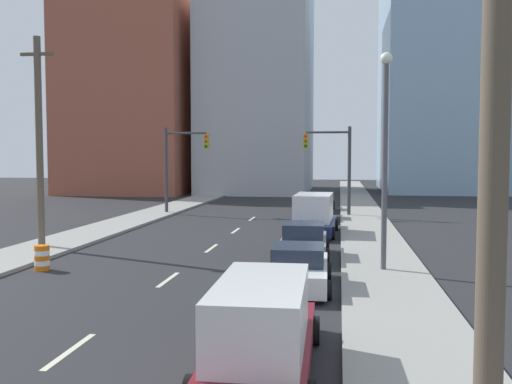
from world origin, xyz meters
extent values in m
cube|color=gray|center=(-7.58, 45.58, 0.08)|extent=(3.14, 91.17, 0.15)
cube|color=gray|center=(7.58, 45.58, 0.08)|extent=(3.14, 91.17, 0.15)
cube|color=beige|center=(0.00, 9.37, 0.00)|extent=(0.16, 2.40, 0.01)
cube|color=beige|center=(0.00, 16.74, 0.00)|extent=(0.16, 2.40, 0.01)
cube|color=beige|center=(0.00, 23.58, 0.00)|extent=(0.16, 2.40, 0.01)
cube|color=beige|center=(0.00, 29.88, 0.00)|extent=(0.16, 2.40, 0.01)
cube|color=beige|center=(0.00, 36.11, 0.00)|extent=(0.16, 2.40, 0.01)
cube|color=#9E513D|center=(-17.94, 62.60, 10.85)|extent=(14.00, 16.00, 21.69)
cube|color=#A8A8AD|center=(-3.69, 66.60, 14.10)|extent=(12.00, 20.00, 28.20)
cube|color=#8CADC6|center=(17.66, 70.60, 20.86)|extent=(13.00, 20.00, 41.72)
cylinder|color=#38383D|center=(-6.78, 38.38, 3.19)|extent=(0.24, 0.24, 6.38)
cylinder|color=#38383D|center=(-5.24, 38.38, 5.98)|extent=(3.07, 0.16, 0.16)
cube|color=#B79319|center=(-3.70, 38.38, 5.35)|extent=(0.34, 0.32, 1.10)
cylinder|color=red|center=(-3.70, 38.21, 5.69)|extent=(0.22, 0.04, 0.22)
cylinder|color=#593F0C|center=(-3.70, 38.21, 5.35)|extent=(0.22, 0.04, 0.22)
cylinder|color=#0C3F14|center=(-3.70, 38.21, 5.01)|extent=(0.22, 0.04, 0.22)
cylinder|color=#38383D|center=(6.60, 38.38, 3.19)|extent=(0.24, 0.24, 6.38)
cylinder|color=#38383D|center=(5.07, 38.38, 5.98)|extent=(3.07, 0.16, 0.16)
cube|color=#B79319|center=(3.53, 38.38, 5.35)|extent=(0.34, 0.32, 1.10)
cylinder|color=red|center=(3.53, 38.21, 5.69)|extent=(0.22, 0.04, 0.22)
cylinder|color=#593F0C|center=(3.53, 38.21, 5.35)|extent=(0.22, 0.04, 0.22)
cylinder|color=#0C3F14|center=(3.53, 38.21, 5.01)|extent=(0.22, 0.04, 0.22)
cylinder|color=brown|center=(7.60, 4.24, 4.14)|extent=(0.32, 0.32, 8.28)
cylinder|color=brown|center=(-7.78, 22.23, 4.88)|extent=(0.32, 0.32, 9.76)
cube|color=brown|center=(-7.78, 22.23, 8.96)|extent=(1.60, 0.14, 0.14)
cylinder|color=orange|center=(-5.22, 17.64, 0.10)|extent=(0.56, 0.56, 0.19)
cylinder|color=white|center=(-5.22, 17.64, 0.29)|extent=(0.56, 0.56, 0.19)
cylinder|color=orange|center=(-5.22, 17.64, 0.47)|extent=(0.56, 0.56, 0.19)
cylinder|color=white|center=(-5.22, 17.64, 0.67)|extent=(0.56, 0.56, 0.19)
cylinder|color=orange|center=(-5.22, 17.64, 0.85)|extent=(0.56, 0.56, 0.19)
cylinder|color=#4C4C51|center=(7.56, 18.98, 3.82)|extent=(0.20, 0.20, 7.64)
sphere|color=white|center=(7.56, 18.98, 7.86)|extent=(0.44, 0.44, 0.44)
cube|color=maroon|center=(4.43, 8.71, 0.43)|extent=(2.04, 6.14, 0.50)
cube|color=silver|center=(4.44, 8.40, 1.31)|extent=(1.76, 3.82, 1.26)
cylinder|color=black|center=(3.40, 10.58, 0.33)|extent=(0.23, 0.66, 0.66)
cylinder|color=black|center=(5.39, 10.62, 0.33)|extent=(0.23, 0.66, 0.66)
cube|color=silver|center=(4.61, 16.14, 0.49)|extent=(1.97, 4.55, 0.65)
cube|color=#1E2838|center=(4.61, 16.14, 1.12)|extent=(1.70, 2.07, 0.59)
cylinder|color=black|center=(3.61, 17.51, 0.30)|extent=(0.23, 0.61, 0.61)
cylinder|color=black|center=(5.55, 17.55, 0.30)|extent=(0.23, 0.61, 0.61)
cylinder|color=black|center=(3.67, 14.72, 0.30)|extent=(0.23, 0.61, 0.61)
cylinder|color=black|center=(5.61, 14.76, 0.30)|extent=(0.23, 0.61, 0.61)
cube|color=slate|center=(4.44, 21.58, 0.53)|extent=(1.98, 4.70, 0.68)
cube|color=#1E2838|center=(4.44, 21.58, 1.19)|extent=(1.70, 2.13, 0.63)
cylinder|color=black|center=(3.44, 23.01, 0.35)|extent=(0.23, 0.70, 0.70)
cylinder|color=black|center=(5.39, 23.04, 0.35)|extent=(0.23, 0.70, 0.70)
cylinder|color=black|center=(3.49, 20.11, 0.35)|extent=(0.23, 0.70, 0.70)
cylinder|color=black|center=(5.45, 20.15, 0.35)|extent=(0.23, 0.70, 0.70)
cube|color=#141E47|center=(4.55, 28.95, 0.49)|extent=(2.42, 6.04, 0.60)
cube|color=silver|center=(4.54, 28.65, 1.52)|extent=(2.07, 3.77, 1.46)
cylinder|color=black|center=(3.50, 30.84, 0.34)|extent=(0.25, 0.69, 0.68)
cylinder|color=black|center=(5.75, 30.75, 0.34)|extent=(0.25, 0.69, 0.68)
cylinder|color=black|center=(3.36, 27.15, 0.34)|extent=(0.25, 0.69, 0.68)
cylinder|color=black|center=(5.61, 27.06, 0.34)|extent=(0.25, 0.69, 0.68)
cube|color=#196B75|center=(4.46, 36.15, 0.52)|extent=(1.91, 4.73, 0.68)
cube|color=#1E2838|center=(4.46, 36.15, 1.17)|extent=(1.65, 2.14, 0.62)
cylinder|color=black|center=(3.49, 37.60, 0.33)|extent=(0.23, 0.67, 0.66)
cylinder|color=black|center=(5.38, 37.63, 0.33)|extent=(0.23, 0.67, 0.66)
cylinder|color=black|center=(3.54, 34.68, 0.33)|extent=(0.23, 0.67, 0.66)
cylinder|color=black|center=(5.43, 34.71, 0.33)|extent=(0.23, 0.67, 0.66)
cube|color=brown|center=(4.44, 42.31, 0.50)|extent=(2.01, 4.77, 0.61)
cube|color=#1E2838|center=(4.44, 42.31, 1.10)|extent=(1.70, 2.17, 0.59)
cylinder|color=black|center=(3.53, 43.80, 0.36)|extent=(0.24, 0.72, 0.72)
cylinder|color=black|center=(5.45, 43.74, 0.36)|extent=(0.24, 0.72, 0.72)
cylinder|color=black|center=(3.44, 40.88, 0.36)|extent=(0.24, 0.72, 0.72)
cylinder|color=black|center=(5.36, 40.82, 0.36)|extent=(0.24, 0.72, 0.72)
camera|label=1|loc=(5.92, -2.34, 4.36)|focal=40.00mm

